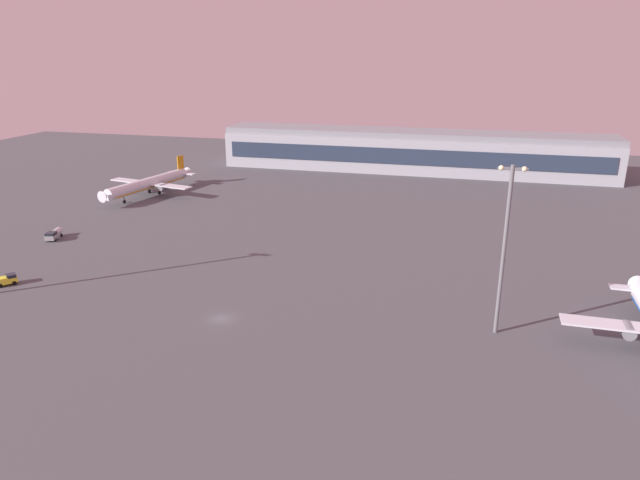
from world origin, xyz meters
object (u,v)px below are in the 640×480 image
maintenance_van (7,280)px  apron_light_central (505,242)px  airplane_near_gate (149,183)px  fuel_truck (54,234)px

maintenance_van → apron_light_central: (100.38, 4.12, 15.80)m
apron_light_central → airplane_near_gate: bearing=146.5°
maintenance_van → apron_light_central: apron_light_central is taller
airplane_near_gate → apron_light_central: (112.30, -74.44, 12.88)m
airplane_near_gate → maintenance_van: airplane_near_gate is taller
fuel_truck → maintenance_van: bearing=97.0°
maintenance_van → fuel_truck: 31.14m
fuel_truck → airplane_near_gate: bearing=-103.6°
fuel_truck → apron_light_central: 115.48m
airplane_near_gate → apron_light_central: 135.35m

